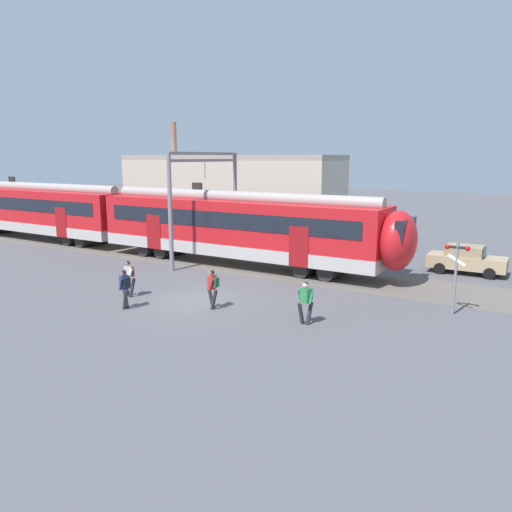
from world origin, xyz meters
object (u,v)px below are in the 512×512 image
object	(u,v)px
pedestrian_white	(129,275)
parked_car_tan	(466,259)
pedestrian_navy	(125,286)
pedestrian_red	(213,286)
commuter_train	(129,218)
crossing_signal	(456,266)
pedestrian_green	(306,299)

from	to	relation	value
pedestrian_white	parked_car_tan	size ratio (longest dim) A/B	0.41
pedestrian_white	pedestrian_navy	size ratio (longest dim) A/B	1.00
pedestrian_red	parked_car_tan	bearing A→B (deg)	57.42
commuter_train	parked_car_tan	world-z (taller)	commuter_train
parked_car_tan	pedestrian_white	bearing A→B (deg)	-133.56
pedestrian_navy	crossing_signal	size ratio (longest dim) A/B	0.56
commuter_train	pedestrian_white	bearing A→B (deg)	-44.88
commuter_train	pedestrian_white	distance (m)	11.82
commuter_train	pedestrian_green	size ratio (longest dim) A/B	22.83
commuter_train	pedestrian_red	distance (m)	14.92
crossing_signal	pedestrian_white	bearing A→B (deg)	-159.47
pedestrian_navy	pedestrian_red	bearing A→B (deg)	31.28
parked_car_tan	commuter_train	bearing A→B (deg)	-167.39
parked_car_tan	crossing_signal	xyz separation A→B (m)	(0.79, -8.01, 1.23)
pedestrian_red	parked_car_tan	size ratio (longest dim) A/B	0.41
pedestrian_red	pedestrian_green	bearing A→B (deg)	3.30
pedestrian_red	pedestrian_green	world-z (taller)	same
parked_car_tan	pedestrian_green	bearing A→B (deg)	-107.18
crossing_signal	pedestrian_navy	bearing A→B (deg)	-151.99
pedestrian_red	parked_car_tan	world-z (taller)	pedestrian_red
pedestrian_navy	crossing_signal	world-z (taller)	crossing_signal
commuter_train	pedestrian_navy	world-z (taller)	commuter_train
pedestrian_navy	parked_car_tan	distance (m)	18.08
pedestrian_red	parked_car_tan	xyz separation A→B (m)	(7.93, 12.41, -0.21)
pedestrian_red	parked_car_tan	distance (m)	14.73
commuter_train	pedestrian_navy	distance (m)	13.66
commuter_train	pedestrian_navy	xyz separation A→B (m)	(9.53, -9.70, -1.26)
pedestrian_navy	parked_car_tan	xyz separation A→B (m)	(11.05, 14.31, -0.21)
commuter_train	pedestrian_red	bearing A→B (deg)	-31.66
pedestrian_red	crossing_signal	world-z (taller)	crossing_signal
pedestrian_white	parked_car_tan	world-z (taller)	pedestrian_white
pedestrian_green	parked_car_tan	size ratio (longest dim) A/B	0.41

